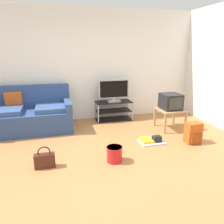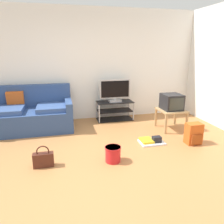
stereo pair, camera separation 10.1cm
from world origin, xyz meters
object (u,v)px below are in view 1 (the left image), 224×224
Objects in this scene: handbag at (45,160)px; cleaning_bucket at (114,154)px; floor_tray at (151,141)px; side_table at (170,112)px; couch at (30,115)px; crt_tv at (171,101)px; tv_stand at (114,111)px; backpack at (193,133)px; flat_tv at (114,91)px.

cleaning_bucket is (1.07, -0.10, 0.01)m from handbag.
cleaning_bucket is 1.03m from floor_tray.
side_table is 1.59× the size of handbag.
crt_tv is (3.02, -0.72, 0.28)m from couch.
handbag is (-1.64, -1.99, -0.11)m from tv_stand.
tv_stand is at bearing 138.07° from crt_tv.
crt_tv is at bearing 100.84° from backpack.
couch is 1.82m from handbag.
couch reaches higher than handbag.
flat_tv is 1.63× the size of floor_tray.
cleaning_bucket is at bearing -161.27° from backpack.
couch is 2.69m from floor_tray.
backpack is (1.09, -1.78, -0.04)m from tv_stand.
tv_stand is (1.97, 0.22, -0.11)m from couch.
floor_tray is (-0.76, 0.20, -0.16)m from backpack.
tv_stand is at bearing 90.00° from flat_tv.
cleaning_bucket is at bearing -144.65° from crt_tv.
handbag is at bearing -129.71° from flat_tv.
couch is 3.44m from backpack.
tv_stand reaches higher than side_table.
cleaning_bucket is at bearing -145.03° from side_table.
couch is 6.81× the size of cleaning_bucket.
couch is 4.10× the size of crt_tv.
side_table is 1.38× the size of backpack.
side_table reaches higher than backpack.
crt_tv reaches higher than backpack.
backpack is (3.06, -1.56, -0.15)m from couch.
tv_stand is 3.47× the size of cleaning_bucket.
floor_tray is (-0.73, -0.63, -0.59)m from crt_tv.
couch is at bearing 166.26° from side_table.
backpack is at bearing 10.58° from cleaning_bucket.
floor_tray is (0.89, 0.51, -0.09)m from cleaning_bucket.
crt_tv is (1.05, -0.94, 0.39)m from tv_stand.
floor_tray is at bearing -138.82° from crt_tv.
handbag reaches higher than floor_tray.
floor_tray is at bearing 29.87° from cleaning_bucket.
crt_tv reaches higher than floor_tray.
side_table is at bearing -42.41° from tv_stand.
side_table is at bearing -13.74° from couch.
crt_tv is 0.94m from backpack.
backpack is at bearing 4.46° from handbag.
tv_stand is 2.09× the size of crt_tv.
cleaning_bucket is at bearing -5.13° from handbag.
side_table is at bearing 100.90° from backpack.
floor_tray is at bearing -78.37° from tv_stand.
couch is at bearing 127.05° from cleaning_bucket.
tv_stand is 1.62× the size of side_table.
flat_tv reaches higher than backpack.
side_table is 1.19× the size of floor_tray.
backpack is at bearing -14.76° from floor_tray.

